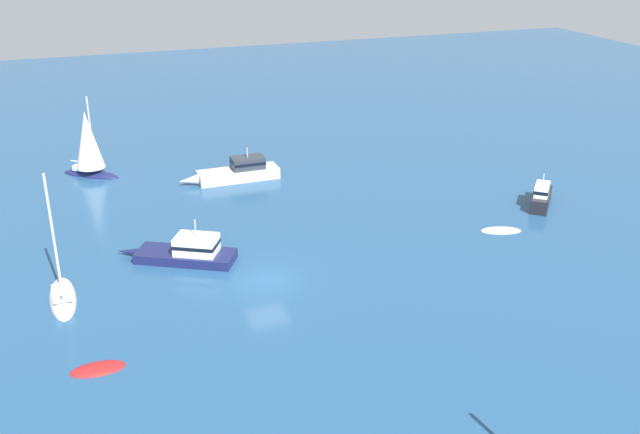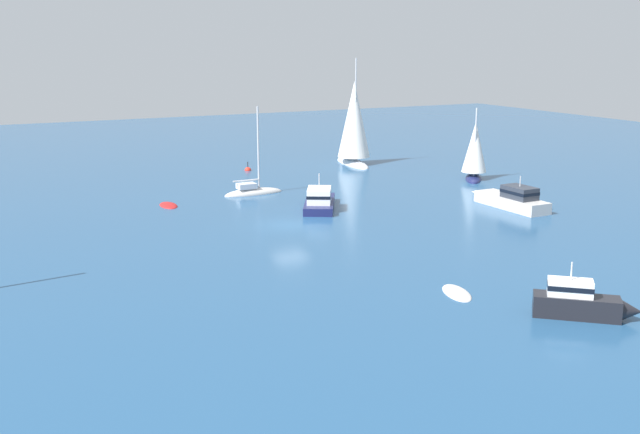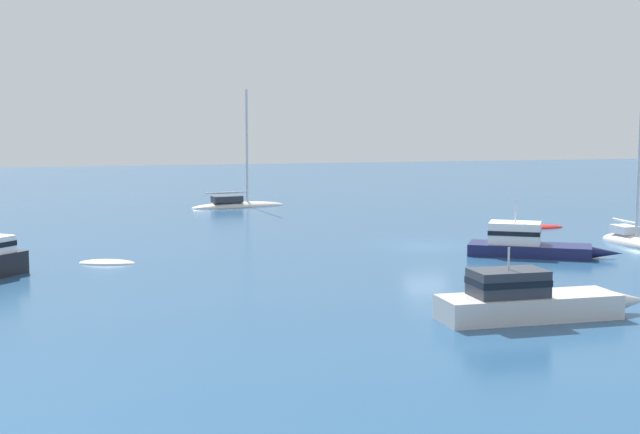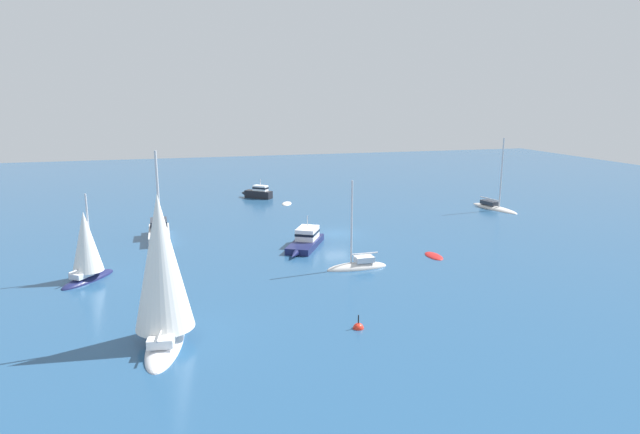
% 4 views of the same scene
% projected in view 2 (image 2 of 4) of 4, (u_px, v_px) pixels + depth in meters
% --- Properties ---
extents(ground_plane, '(160.00, 160.00, 0.00)m').
position_uv_depth(ground_plane, '(290.00, 225.00, 53.52)').
color(ground_plane, navy).
extents(dinghy, '(2.68, 1.35, 0.40)m').
position_uv_depth(dinghy, '(169.00, 206.00, 59.78)').
color(dinghy, '#B21E1E').
rests_on(dinghy, ground).
extents(tender, '(3.08, 2.04, 0.38)m').
position_uv_depth(tender, '(457.00, 293.00, 39.03)').
color(tender, silver).
rests_on(tender, ground).
extents(powerboat, '(7.48, 5.02, 2.90)m').
position_uv_depth(powerboat, '(319.00, 200.00, 58.67)').
color(powerboat, '#191E4C').
rests_on(powerboat, ground).
extents(yacht, '(7.78, 3.84, 11.69)m').
position_uv_depth(yacht, '(354.00, 126.00, 78.94)').
color(yacht, white).
rests_on(yacht, ground).
extents(sloop, '(5.04, 4.31, 7.24)m').
position_uv_depth(sloop, '(475.00, 154.00, 70.67)').
color(sloop, '#191E4C').
rests_on(sloop, ground).
extents(motor_cruiser, '(4.10, 4.49, 2.71)m').
position_uv_depth(motor_cruiser, '(582.00, 302.00, 35.45)').
color(motor_cruiser, black).
rests_on(motor_cruiser, ground).
extents(sailboat_1, '(1.59, 5.29, 8.00)m').
position_uv_depth(sailboat_1, '(253.00, 192.00, 64.38)').
color(sailboat_1, silver).
rests_on(sailboat_1, ground).
extents(powerboat_1, '(8.31, 2.16, 2.68)m').
position_uv_depth(powerboat_1, '(511.00, 199.00, 58.93)').
color(powerboat_1, silver).
rests_on(powerboat_1, ground).
extents(channel_buoy, '(0.69, 0.69, 1.22)m').
position_uv_depth(channel_buoy, '(248.00, 170.00, 76.10)').
color(channel_buoy, red).
rests_on(channel_buoy, ground).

